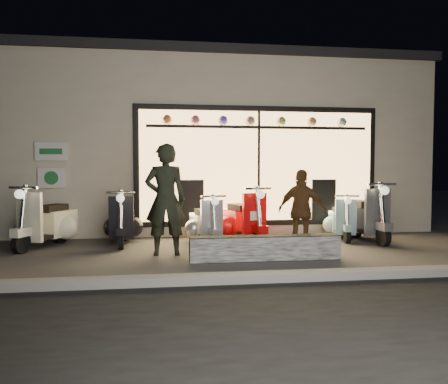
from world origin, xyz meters
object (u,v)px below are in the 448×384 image
Objects in this scene: man at (165,200)px; woman at (302,211)px; graffiti_barrier at (265,248)px; scooter_silver at (205,224)px; scooter_red at (241,220)px.

man is 2.43m from woman.
graffiti_barrier is 1.66× the size of woman.
scooter_silver is 0.75m from scooter_red.
man is (-1.60, 0.64, 0.76)m from graffiti_barrier.
scooter_silver is 0.91× the size of woman.
scooter_red is at bearing -142.71° from man.
scooter_red is 1.99m from man.
graffiti_barrier is at bearing -103.89° from scooter_red.
woman is (0.90, -1.17, 0.30)m from scooter_red.
scooter_red is at bearing 92.53° from graffiti_barrier.
scooter_red reaches higher than scooter_silver.
graffiti_barrier is 1.82m from scooter_red.
scooter_silver is 0.70× the size of man.
woman is (2.42, -0.01, -0.22)m from man.
man is 1.30× the size of woman.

